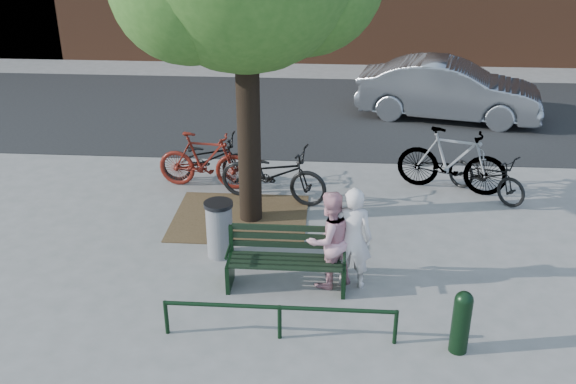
# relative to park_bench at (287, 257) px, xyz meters

# --- Properties ---
(ground) EXTENTS (90.00, 90.00, 0.00)m
(ground) POSITION_rel_park_bench_xyz_m (0.00, -0.08, -0.48)
(ground) COLOR gray
(ground) RESTS_ON ground
(dirt_pit) EXTENTS (2.40, 2.00, 0.02)m
(dirt_pit) POSITION_rel_park_bench_xyz_m (-1.00, 2.12, -0.47)
(dirt_pit) COLOR brown
(dirt_pit) RESTS_ON ground
(road) EXTENTS (40.00, 7.00, 0.01)m
(road) POSITION_rel_park_bench_xyz_m (0.00, 8.42, -0.47)
(road) COLOR black
(road) RESTS_ON ground
(park_bench) EXTENTS (1.74, 0.54, 0.97)m
(park_bench) POSITION_rel_park_bench_xyz_m (0.00, 0.00, 0.00)
(park_bench) COLOR black
(park_bench) RESTS_ON ground
(guard_railing) EXTENTS (3.06, 0.06, 0.51)m
(guard_railing) POSITION_rel_park_bench_xyz_m (0.00, -1.28, -0.08)
(guard_railing) COLOR black
(guard_railing) RESTS_ON ground
(person_left) EXTENTS (0.64, 0.47, 1.59)m
(person_left) POSITION_rel_park_bench_xyz_m (0.95, 0.07, 0.32)
(person_left) COLOR silver
(person_left) RESTS_ON ground
(person_right) EXTENTS (0.93, 0.88, 1.51)m
(person_right) POSITION_rel_park_bench_xyz_m (0.61, 0.07, 0.28)
(person_right) COLOR #D3919E
(person_right) RESTS_ON ground
(bollard) EXTENTS (0.24, 0.24, 0.88)m
(bollard) POSITION_rel_park_bench_xyz_m (2.30, -1.37, -0.01)
(bollard) COLOR black
(bollard) RESTS_ON ground
(litter_bin) EXTENTS (0.46, 0.46, 0.95)m
(litter_bin) POSITION_rel_park_bench_xyz_m (-1.13, 0.80, 0.00)
(litter_bin) COLOR gray
(litter_bin) RESTS_ON ground
(bicycle_a) EXTENTS (1.93, 0.74, 1.00)m
(bicycle_a) POSITION_rel_park_bench_xyz_m (-1.88, 3.71, 0.02)
(bicycle_a) COLOR black
(bicycle_a) RESTS_ON ground
(bicycle_b) EXTENTS (1.94, 0.73, 1.14)m
(bicycle_b) POSITION_rel_park_bench_xyz_m (-1.87, 3.43, 0.09)
(bicycle_b) COLOR #5C150D
(bicycle_b) RESTS_ON ground
(bicycle_c) EXTENTS (2.21, 1.22, 1.10)m
(bicycle_c) POSITION_rel_park_bench_xyz_m (-0.47, 2.90, 0.07)
(bicycle_c) COLOR black
(bicycle_c) RESTS_ON ground
(bicycle_d) EXTENTS (2.20, 1.20, 1.27)m
(bicycle_d) POSITION_rel_park_bench_xyz_m (2.96, 3.62, 0.16)
(bicycle_d) COLOR gray
(bicycle_d) RESTS_ON ground
(bicycle_e) EXTENTS (1.61, 1.65, 0.90)m
(bicycle_e) POSITION_rel_park_bench_xyz_m (3.59, 3.38, -0.03)
(bicycle_e) COLOR black
(bicycle_e) RESTS_ON ground
(parked_car) EXTENTS (4.86, 2.58, 1.52)m
(parked_car) POSITION_rel_park_bench_xyz_m (3.59, 8.21, 0.28)
(parked_car) COLOR gray
(parked_car) RESTS_ON ground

